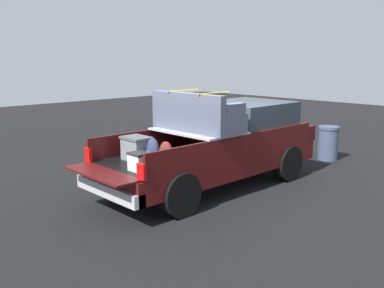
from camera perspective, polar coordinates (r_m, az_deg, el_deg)
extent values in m
plane|color=black|center=(9.89, 2.53, -5.78)|extent=(40.00, 40.00, 0.00)
cube|color=#470F0F|center=(9.72, 2.57, -2.24)|extent=(5.50, 1.92, 0.44)
cube|color=black|center=(8.86, -2.82, -1.99)|extent=(2.80, 1.80, 0.04)
cube|color=#470F0F|center=(9.52, -6.49, 0.31)|extent=(2.80, 0.06, 0.50)
cube|color=#470F0F|center=(8.14, 1.45, -1.52)|extent=(2.80, 0.06, 0.50)
cube|color=#470F0F|center=(9.74, 3.28, 0.62)|extent=(0.06, 1.80, 0.50)
cube|color=#470F0F|center=(7.90, -12.07, -3.90)|extent=(0.55, 1.80, 0.04)
cube|color=#B2B2B7|center=(9.27, 0.78, 1.78)|extent=(1.25, 1.92, 0.04)
cube|color=#470F0F|center=(10.62, 7.65, 1.44)|extent=(2.30, 1.92, 0.50)
cube|color=#2D3842|center=(10.46, 7.38, 4.17)|extent=(1.94, 1.76, 0.53)
cube|color=#470F0F|center=(11.70, 11.80, 1.93)|extent=(0.40, 1.82, 0.38)
cube|color=#B2B2B7|center=(8.08, -11.03, -6.05)|extent=(0.24, 1.92, 0.24)
cube|color=red|center=(8.73, -13.72, -1.44)|extent=(0.06, 0.20, 0.28)
cube|color=red|center=(7.29, -6.77, -3.71)|extent=(0.06, 0.20, 0.28)
cylinder|color=black|center=(11.60, 5.43, -1.03)|extent=(0.86, 0.30, 0.86)
cylinder|color=black|center=(10.56, 12.64, -2.51)|extent=(0.86, 0.30, 0.86)
cylinder|color=black|center=(9.32, -8.91, -4.24)|extent=(0.86, 0.30, 0.86)
cylinder|color=black|center=(7.99, -1.64, -6.77)|extent=(0.86, 0.30, 0.86)
cube|color=slate|center=(8.69, -7.42, -0.75)|extent=(0.40, 0.55, 0.43)
cube|color=#505359|center=(8.64, -7.46, 0.82)|extent=(0.44, 0.59, 0.05)
ellipsoid|color=#283351|center=(8.37, -5.24, -0.90)|extent=(0.20, 0.32, 0.51)
ellipsoid|color=#283351|center=(8.32, -5.83, -1.53)|extent=(0.09, 0.22, 0.22)
ellipsoid|color=maroon|center=(8.20, -3.48, -1.27)|extent=(0.20, 0.34, 0.47)
ellipsoid|color=maroon|center=(8.15, -4.06, -1.87)|extent=(0.09, 0.24, 0.21)
cube|color=white|center=(7.88, -7.15, -2.51)|extent=(0.26, 0.34, 0.30)
cube|color=#262628|center=(7.84, -7.18, -1.30)|extent=(0.28, 0.36, 0.04)
cube|color=#4C5166|center=(9.24, 0.79, 3.19)|extent=(0.83, 2.10, 0.42)
cube|color=#4C5166|center=(8.96, -0.74, 5.57)|extent=(0.16, 2.10, 0.40)
cube|color=#4C5166|center=(9.92, -2.84, 5.62)|extent=(0.59, 0.20, 0.22)
cube|color=#4C5166|center=(8.59, 5.47, 4.66)|extent=(0.59, 0.20, 0.22)
cube|color=yellow|center=(9.51, -1.20, 7.19)|extent=(0.93, 0.03, 0.02)
cube|color=yellow|center=(8.84, 2.95, 6.85)|extent=(0.93, 0.03, 0.02)
cylinder|color=#3F4C66|center=(13.04, 17.72, -0.05)|extent=(0.56, 0.56, 0.90)
cylinder|color=#3F4C66|center=(12.95, 17.85, 2.08)|extent=(0.60, 0.60, 0.08)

